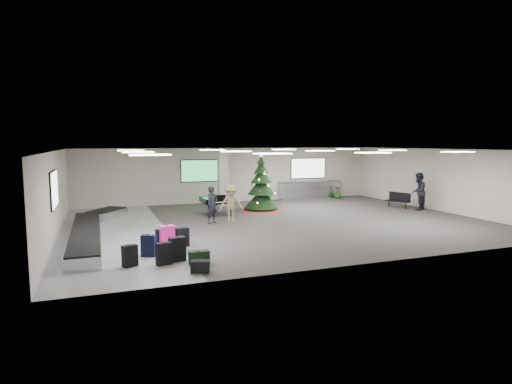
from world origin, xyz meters
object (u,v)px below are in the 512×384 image
object	(u,v)px
bench	(399,199)
traveler_a	(212,205)
pink_suitcase	(167,237)
potted_plant_left	(269,194)
service_counter	(310,190)
potted_plant_right	(338,192)
grand_piano	(216,200)
christmas_tree	(261,190)
baggage_carousel	(91,230)
traveler_bench	(418,191)
traveler_b	(231,204)

from	to	relation	value
bench	traveler_a	distance (m)	10.62
pink_suitcase	potted_plant_left	world-z (taller)	potted_plant_left
service_counter	potted_plant_right	distance (m)	1.73
potted_plant_left	potted_plant_right	distance (m)	4.47
grand_piano	traveler_a	size ratio (longest dim) A/B	1.06
pink_suitcase	potted_plant_left	size ratio (longest dim) A/B	0.96
service_counter	potted_plant_left	bearing A→B (deg)	-176.98
christmas_tree	grand_piano	xyz separation A→B (m)	(-2.59, -0.58, -0.31)
traveler_a	potted_plant_right	world-z (taller)	traveler_a
grand_piano	potted_plant_right	xyz separation A→B (m)	(8.70, 3.08, -0.31)
service_counter	grand_piano	distance (m)	8.04
baggage_carousel	potted_plant_right	size ratio (longest dim) A/B	12.23
baggage_carousel	grand_piano	bearing A→B (deg)	27.56
traveler_a	potted_plant_right	bearing A→B (deg)	-3.46
service_counter	christmas_tree	distance (m)	5.54
bench	christmas_tree	bearing A→B (deg)	147.54
baggage_carousel	bench	size ratio (longest dim) A/B	6.95
traveler_bench	potted_plant_right	distance (m)	5.68
pink_suitcase	bench	bearing A→B (deg)	8.76
bench	potted_plant_left	bearing A→B (deg)	120.83
traveler_b	potted_plant_right	world-z (taller)	traveler_b
traveler_b	baggage_carousel	bearing A→B (deg)	-168.31
pink_suitcase	grand_piano	size ratio (longest dim) A/B	0.44
pink_suitcase	christmas_tree	world-z (taller)	christmas_tree
pink_suitcase	christmas_tree	xyz separation A→B (m)	(5.89, 6.53, 0.64)
baggage_carousel	potted_plant_left	bearing A→B (deg)	33.37
baggage_carousel	potted_plant_left	world-z (taller)	potted_plant_left
traveler_bench	bench	bearing A→B (deg)	-94.48
traveler_b	traveler_bench	xyz separation A→B (m)	(10.20, 0.02, 0.14)
traveler_bench	pink_suitcase	bearing A→B (deg)	-15.09
baggage_carousel	service_counter	distance (m)	14.50
grand_piano	bench	size ratio (longest dim) A/B	1.25
traveler_bench	potted_plant_right	size ratio (longest dim) A/B	2.47
service_counter	christmas_tree	size ratio (longest dim) A/B	1.36
traveler_bench	service_counter	bearing A→B (deg)	-92.79
traveler_a	potted_plant_right	size ratio (longest dim) A/B	2.07
christmas_tree	potted_plant_left	xyz separation A→B (m)	(1.68, 3.01, -0.62)
christmas_tree	potted_plant_right	size ratio (longest dim) A/B	3.76
service_counter	bench	bearing A→B (deg)	-62.55
bench	traveler_a	bearing A→B (deg)	167.70
service_counter	grand_piano	world-z (taller)	service_counter
baggage_carousel	potted_plant_left	distance (m)	11.97
christmas_tree	traveler_a	bearing A→B (deg)	-139.73
potted_plant_left	potted_plant_right	world-z (taller)	potted_plant_left
baggage_carousel	pink_suitcase	world-z (taller)	pink_suitcase
service_counter	traveler_a	world-z (taller)	traveler_a
baggage_carousel	service_counter	xyz separation A→B (m)	(12.84, 6.73, 0.33)
traveler_a	traveler_b	bearing A→B (deg)	-39.75
potted_plant_left	traveler_bench	bearing A→B (deg)	-44.91
pink_suitcase	grand_piano	xyz separation A→B (m)	(3.30, 5.95, 0.33)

